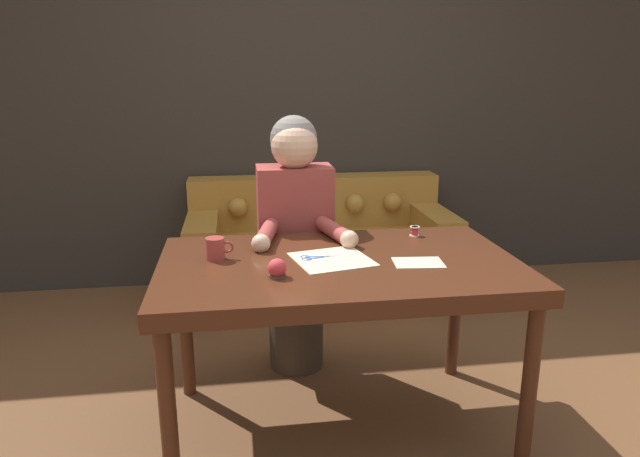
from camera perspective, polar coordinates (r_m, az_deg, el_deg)
ground_plane at (r=2.68m, az=3.70°, el=-18.61°), size 16.00×16.00×0.00m
wall_back at (r=4.10m, az=-1.62°, el=12.61°), size 8.00×0.06×2.60m
dining_table at (r=2.32m, az=1.93°, el=-4.94°), size 1.44×0.87×0.77m
couch at (r=3.89m, az=-0.07°, el=-2.57°), size 1.74×0.79×0.80m
person at (r=2.84m, az=-2.47°, el=-1.46°), size 0.46×0.59×1.30m
pattern_paper_main at (r=2.30m, az=1.21°, el=-3.10°), size 0.35×0.34×0.00m
pattern_paper_offcut at (r=2.29m, az=9.81°, el=-3.39°), size 0.21×0.16×0.00m
scissors at (r=2.32m, az=-0.22°, el=-2.92°), size 0.22×0.08×0.01m
mug at (r=2.33m, az=-10.38°, el=-1.98°), size 0.11×0.08×0.09m
thread_spool at (r=2.66m, az=9.44°, el=-0.26°), size 0.04×0.04×0.05m
pin_cushion at (r=2.10m, az=-4.31°, el=-4.04°), size 0.07×0.07×0.07m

